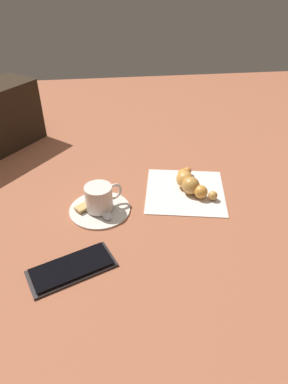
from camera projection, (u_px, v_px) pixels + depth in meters
name	position (u px, v px, depth m)	size (l,w,h in m)	color
ground_plane	(141.00, 199.00, 0.79)	(1.80, 1.80, 0.00)	#9C573B
saucer	(100.00, 209.00, 0.76)	(0.13, 0.13, 0.01)	silver
espresso_cup	(100.00, 197.00, 0.74)	(0.08, 0.06, 0.05)	silver
teaspoon	(103.00, 207.00, 0.75)	(0.04, 0.14, 0.01)	silver
sugar_packet	(90.00, 203.00, 0.76)	(0.07, 0.02, 0.01)	tan
napkin	(185.00, 191.00, 0.81)	(0.18, 0.18, 0.00)	silver
croissant	(190.00, 183.00, 0.81)	(0.09, 0.13, 0.04)	#D17B39
cell_phone	(72.00, 268.00, 0.62)	(0.17, 0.12, 0.01)	black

